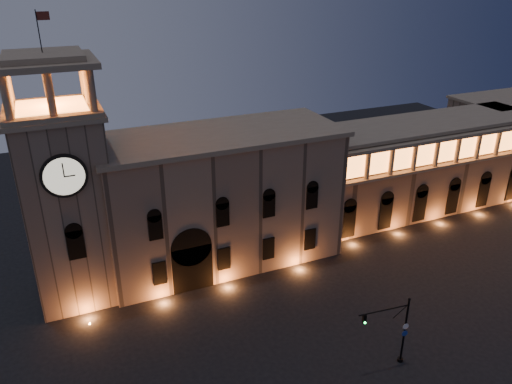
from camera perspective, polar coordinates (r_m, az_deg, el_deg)
ground at (r=53.63m, az=6.88°, el=-18.13°), size 160.00×160.00×0.00m
government_building at (r=64.76m, az=-4.03°, el=-0.70°), size 30.80×12.80×17.60m
clock_tower at (r=59.43m, az=-20.76°, el=-0.73°), size 9.80×9.80×32.40m
colonnade_wing at (r=83.49m, az=18.10°, el=2.89°), size 40.60×11.50×14.50m
secondary_building at (r=105.70m, az=26.74°, el=5.66°), size 20.00×12.00×14.00m
traffic_light at (r=51.72m, az=15.76°, el=-15.03°), size 5.56×0.91×7.65m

